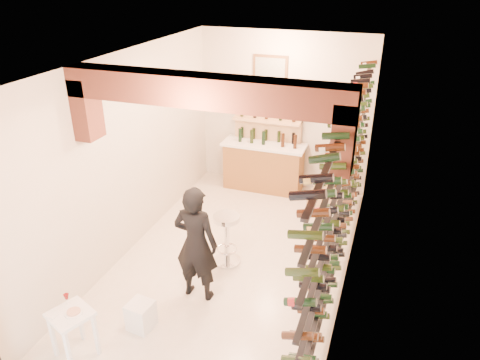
% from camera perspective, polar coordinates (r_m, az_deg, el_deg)
% --- Properties ---
extents(ground, '(6.00, 6.00, 0.00)m').
position_cam_1_polar(ground, '(7.45, -0.77, -10.01)').
color(ground, beige).
rests_on(ground, ground).
extents(room_shell, '(3.52, 6.02, 3.21)m').
position_cam_1_polar(room_shell, '(6.17, -1.72, 5.84)').
color(room_shell, beige).
rests_on(room_shell, ground).
extents(wine_rack, '(0.32, 5.70, 2.56)m').
position_cam_1_polar(wine_rack, '(6.35, 12.24, -1.05)').
color(wine_rack, black).
rests_on(wine_rack, ground).
extents(back_counter, '(1.70, 0.62, 1.29)m').
position_cam_1_polar(back_counter, '(9.46, 2.96, 1.88)').
color(back_counter, '#94602D').
rests_on(back_counter, ground).
extents(back_shelving, '(1.40, 0.31, 2.73)m').
position_cam_1_polar(back_shelving, '(9.44, 3.47, 5.97)').
color(back_shelving, tan).
rests_on(back_shelving, ground).
extents(tasting_table, '(0.59, 0.59, 0.79)m').
position_cam_1_polar(tasting_table, '(5.94, -20.39, -16.21)').
color(tasting_table, white).
rests_on(tasting_table, ground).
extents(white_stool, '(0.34, 0.34, 0.38)m').
position_cam_1_polar(white_stool, '(6.30, -12.33, -16.27)').
color(white_stool, white).
rests_on(white_stool, ground).
extents(person, '(0.64, 0.42, 1.73)m').
position_cam_1_polar(person, '(6.30, -5.55, -7.99)').
color(person, black).
rests_on(person, ground).
extents(chrome_barstool, '(0.44, 0.44, 0.85)m').
position_cam_1_polar(chrome_barstool, '(7.14, -1.68, -6.99)').
color(chrome_barstool, silver).
rests_on(chrome_barstool, ground).
extents(crate_lower, '(0.65, 0.53, 0.34)m').
position_cam_1_polar(crate_lower, '(8.97, 10.53, -2.52)').
color(crate_lower, tan).
rests_on(crate_lower, ground).
extents(crate_upper, '(0.44, 0.31, 0.25)m').
position_cam_1_polar(crate_upper, '(8.84, 10.68, -0.84)').
color(crate_upper, tan).
rests_on(crate_upper, crate_lower).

